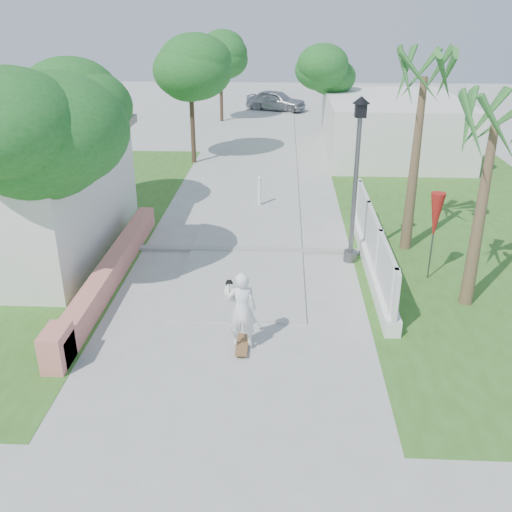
# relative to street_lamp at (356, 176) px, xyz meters

# --- Properties ---
(ground) EXTENTS (90.00, 90.00, 0.00)m
(ground) POSITION_rel_street_lamp_xyz_m (-2.90, -5.50, -2.43)
(ground) COLOR #B7B7B2
(ground) RESTS_ON ground
(path_strip) EXTENTS (3.20, 36.00, 0.06)m
(path_strip) POSITION_rel_street_lamp_xyz_m (-2.90, 14.50, -2.40)
(path_strip) COLOR #B7B7B2
(path_strip) RESTS_ON ground
(curb) EXTENTS (6.50, 0.25, 0.10)m
(curb) POSITION_rel_street_lamp_xyz_m (-2.90, 0.50, -2.38)
(curb) COLOR #999993
(curb) RESTS_ON ground
(grass_left) EXTENTS (8.00, 20.00, 0.01)m
(grass_left) POSITION_rel_street_lamp_xyz_m (-9.90, 2.50, -2.42)
(grass_left) COLOR #39621F
(grass_left) RESTS_ON ground
(grass_right) EXTENTS (8.00, 20.00, 0.01)m
(grass_right) POSITION_rel_street_lamp_xyz_m (4.10, 2.50, -2.42)
(grass_right) COLOR #39621F
(grass_right) RESTS_ON ground
(pink_wall) EXTENTS (0.45, 8.20, 0.80)m
(pink_wall) POSITION_rel_street_lamp_xyz_m (-6.20, -1.95, -2.11)
(pink_wall) COLOR #DF7F72
(pink_wall) RESTS_ON ground
(lattice_fence) EXTENTS (0.35, 7.00, 1.50)m
(lattice_fence) POSITION_rel_street_lamp_xyz_m (0.50, -0.50, -1.88)
(lattice_fence) COLOR white
(lattice_fence) RESTS_ON ground
(building_right) EXTENTS (6.00, 8.00, 2.60)m
(building_right) POSITION_rel_street_lamp_xyz_m (3.10, 12.50, -1.13)
(building_right) COLOR silver
(building_right) RESTS_ON ground
(street_lamp) EXTENTS (0.44, 0.44, 4.44)m
(street_lamp) POSITION_rel_street_lamp_xyz_m (0.00, 0.00, 0.00)
(street_lamp) COLOR #59595E
(street_lamp) RESTS_ON ground
(bollard) EXTENTS (0.14, 0.14, 1.09)m
(bollard) POSITION_rel_street_lamp_xyz_m (-2.70, 4.50, -1.84)
(bollard) COLOR white
(bollard) RESTS_ON ground
(patio_umbrella) EXTENTS (0.36, 0.36, 2.30)m
(patio_umbrella) POSITION_rel_street_lamp_xyz_m (1.90, -1.00, -0.74)
(patio_umbrella) COLOR #59595E
(patio_umbrella) RESTS_ON ground
(tree_left_near) EXTENTS (3.60, 3.60, 5.28)m
(tree_left_near) POSITION_rel_street_lamp_xyz_m (-7.38, -2.52, 1.40)
(tree_left_near) COLOR #4C3826
(tree_left_near) RESTS_ON ground
(tree_left_mid) EXTENTS (3.20, 3.20, 4.85)m
(tree_left_mid) POSITION_rel_street_lamp_xyz_m (-8.38, 2.98, 1.07)
(tree_left_mid) COLOR #4C3826
(tree_left_mid) RESTS_ON ground
(tree_path_left) EXTENTS (3.40, 3.40, 5.23)m
(tree_path_left) POSITION_rel_street_lamp_xyz_m (-5.88, 10.48, 1.39)
(tree_path_left) COLOR #4C3826
(tree_path_left) RESTS_ON ground
(tree_path_right) EXTENTS (3.00, 3.00, 4.79)m
(tree_path_right) POSITION_rel_street_lamp_xyz_m (0.32, 14.48, 1.07)
(tree_path_right) COLOR #4C3826
(tree_path_right) RESTS_ON ground
(tree_path_far) EXTENTS (3.20, 3.20, 5.17)m
(tree_path_far) POSITION_rel_street_lamp_xyz_m (-5.68, 20.48, 1.39)
(tree_path_far) COLOR #4C3826
(tree_path_far) RESTS_ON ground
(palm_far) EXTENTS (1.80, 1.80, 5.30)m
(palm_far) POSITION_rel_street_lamp_xyz_m (1.70, 1.00, 2.06)
(palm_far) COLOR brown
(palm_far) RESTS_ON ground
(palm_near) EXTENTS (1.80, 1.80, 4.70)m
(palm_near) POSITION_rel_street_lamp_xyz_m (2.50, -2.30, 1.53)
(palm_near) COLOR brown
(palm_near) RESTS_ON ground
(skateboarder) EXTENTS (0.77, 2.80, 1.73)m
(skateboarder) POSITION_rel_street_lamp_xyz_m (-2.84, -3.88, -1.62)
(skateboarder) COLOR brown
(skateboarder) RESTS_ON ground
(dog) EXTENTS (0.32, 0.61, 0.42)m
(dog) POSITION_rel_street_lamp_xyz_m (-3.12, -2.33, -2.20)
(dog) COLOR white
(dog) RESTS_ON ground
(parked_car) EXTENTS (4.26, 2.92, 1.35)m
(parked_car) POSITION_rel_street_lamp_xyz_m (-2.47, 24.27, -1.75)
(parked_car) COLOR #989A9F
(parked_car) RESTS_ON ground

